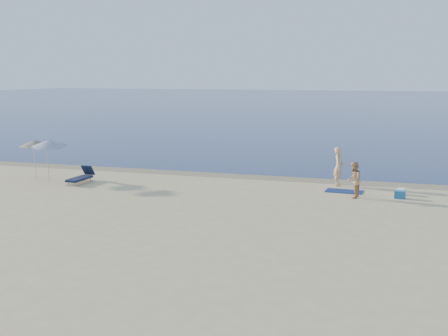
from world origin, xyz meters
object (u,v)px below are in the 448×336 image
object	(u,v)px
umbrella_near	(49,143)
blue_cooler	(400,195)
person_left	(339,166)
person_right	(354,180)

from	to	relation	value
umbrella_near	blue_cooler	bearing A→B (deg)	-14.57
person_left	person_right	xyz separation A→B (m)	(0.94, -2.61, -0.15)
person_left	umbrella_near	size ratio (longest dim) A/B	0.83
person_left	umbrella_near	world-z (taller)	umbrella_near
person_right	person_left	bearing A→B (deg)	-154.52
blue_cooler	person_right	bearing A→B (deg)	-163.47
person_left	person_right	world-z (taller)	person_left
blue_cooler	umbrella_near	xyz separation A→B (m)	(-17.15, -1.26, 1.85)
person_right	umbrella_near	xyz separation A→B (m)	(-15.14, -0.79, 1.20)
person_left	blue_cooler	world-z (taller)	person_left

